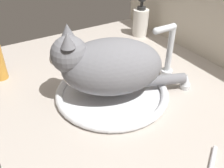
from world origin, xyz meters
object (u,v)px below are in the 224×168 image
faucet (167,57)px  cat (105,65)px  soap_pump_bottle (141,22)px  sink_basin (112,92)px

faucet → cat: size_ratio=0.54×
cat → soap_pump_bottle: bearing=131.5°
sink_basin → cat: bearing=-111.9°
sink_basin → soap_pump_bottle: bearing=133.6°
cat → soap_pump_bottle: 48.58cm
sink_basin → cat: size_ratio=0.89×
soap_pump_bottle → sink_basin: bearing=-46.4°
faucet → sink_basin: bearing=-90.0°
sink_basin → cat: (-0.71, -1.75, 9.66)cm
faucet → cat: bearing=-91.8°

